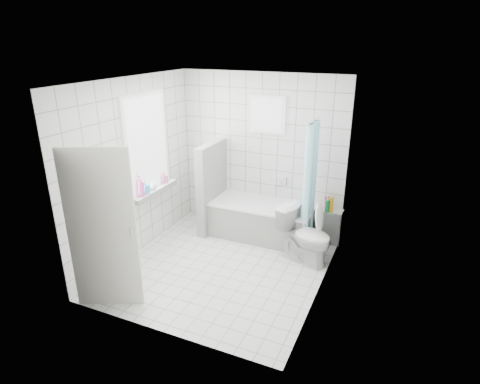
% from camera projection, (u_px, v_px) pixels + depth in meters
% --- Properties ---
extents(ground, '(3.00, 3.00, 0.00)m').
position_uv_depth(ground, '(222.00, 266.00, 5.78)').
color(ground, white).
rests_on(ground, ground).
extents(ceiling, '(3.00, 3.00, 0.00)m').
position_uv_depth(ceiling, '(219.00, 81.00, 4.84)').
color(ceiling, white).
rests_on(ceiling, ground).
extents(wall_back, '(2.80, 0.02, 2.60)m').
position_uv_depth(wall_back, '(261.00, 154.00, 6.59)').
color(wall_back, white).
rests_on(wall_back, ground).
extents(wall_front, '(2.80, 0.02, 2.60)m').
position_uv_depth(wall_front, '(155.00, 228.00, 4.03)').
color(wall_front, white).
rests_on(wall_front, ground).
extents(wall_left, '(0.02, 3.00, 2.60)m').
position_uv_depth(wall_left, '(135.00, 169.00, 5.83)').
color(wall_left, white).
rests_on(wall_left, ground).
extents(wall_right, '(0.02, 3.00, 2.60)m').
position_uv_depth(wall_right, '(326.00, 198.00, 4.78)').
color(wall_right, white).
rests_on(wall_right, ground).
extents(window_left, '(0.01, 0.90, 1.40)m').
position_uv_depth(window_left, '(148.00, 144.00, 5.96)').
color(window_left, white).
rests_on(window_left, wall_left).
extents(window_back, '(0.50, 0.01, 0.50)m').
position_uv_depth(window_back, '(267.00, 115.00, 6.28)').
color(window_back, white).
rests_on(window_back, wall_back).
extents(window_sill, '(0.18, 1.02, 0.08)m').
position_uv_depth(window_sill, '(154.00, 191.00, 6.21)').
color(window_sill, white).
rests_on(window_sill, wall_left).
extents(door, '(0.74, 0.37, 2.00)m').
position_uv_depth(door, '(102.00, 231.00, 4.63)').
color(door, silver).
rests_on(door, ground).
extents(bathtub, '(1.65, 0.77, 0.58)m').
position_uv_depth(bathtub, '(262.00, 220.00, 6.56)').
color(bathtub, white).
rests_on(bathtub, ground).
extents(partition_wall, '(0.15, 0.85, 1.50)m').
position_uv_depth(partition_wall, '(212.00, 187.00, 6.69)').
color(partition_wall, white).
rests_on(partition_wall, ground).
extents(tiled_ledge, '(0.40, 0.24, 0.55)m').
position_uv_depth(tiled_ledge, '(329.00, 226.00, 6.40)').
color(tiled_ledge, white).
rests_on(tiled_ledge, ground).
extents(toilet, '(0.89, 0.67, 0.81)m').
position_uv_depth(toilet, '(305.00, 236.00, 5.80)').
color(toilet, white).
rests_on(toilet, ground).
extents(curtain_rod, '(0.02, 0.80, 0.02)m').
position_uv_depth(curtain_rod, '(315.00, 120.00, 5.64)').
color(curtain_rod, silver).
rests_on(curtain_rod, wall_back).
extents(shower_curtain, '(0.14, 0.48, 1.78)m').
position_uv_depth(shower_curtain, '(309.00, 183.00, 5.85)').
color(shower_curtain, '#54E0F6').
rests_on(shower_curtain, curtain_rod).
extents(tub_faucet, '(0.18, 0.06, 0.06)m').
position_uv_depth(tub_faucet, '(276.00, 182.00, 6.61)').
color(tub_faucet, silver).
rests_on(tub_faucet, wall_back).
extents(sill_bottles, '(0.15, 0.76, 0.32)m').
position_uv_depth(sill_bottles, '(148.00, 184.00, 6.02)').
color(sill_bottles, '#BB5D89').
rests_on(sill_bottles, window_sill).
extents(ledge_bottles, '(0.15, 0.17, 0.25)m').
position_uv_depth(ledge_bottles, '(329.00, 204.00, 6.22)').
color(ledge_bottles, '#178D48').
rests_on(ledge_bottles, tiled_ledge).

